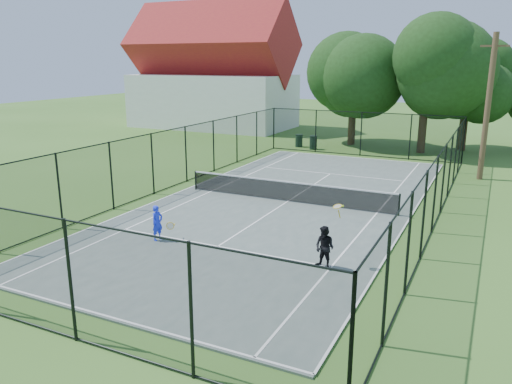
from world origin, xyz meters
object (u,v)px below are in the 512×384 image
at_px(trash_bin_left, 299,141).
at_px(utility_pole, 488,107).
at_px(trash_bin_right, 313,142).
at_px(tennis_net, 288,190).
at_px(player_black, 325,247).
at_px(player_blue, 157,223).

relative_size(trash_bin_left, utility_pole, 0.12).
height_order(trash_bin_right, utility_pole, utility_pole).
height_order(tennis_net, player_black, player_black).
xyz_separation_m(tennis_net, player_black, (3.92, -6.55, 0.17)).
height_order(trash_bin_left, player_blue, player_blue).
distance_m(trash_bin_left, trash_bin_right, 1.46).
distance_m(utility_pole, player_black, 16.33).
xyz_separation_m(utility_pole, player_black, (-3.81, -15.55, -3.20)).
distance_m(trash_bin_right, player_black, 21.95).
relative_size(tennis_net, trash_bin_left, 10.64).
bearing_deg(player_blue, tennis_net, 71.32).
relative_size(trash_bin_left, player_blue, 0.74).
bearing_deg(utility_pole, player_blue, -122.43).
distance_m(trash_bin_right, utility_pole, 13.00).
xyz_separation_m(trash_bin_right, player_black, (7.68, -20.56, 0.24)).
xyz_separation_m(player_blue, player_black, (6.21, 0.21, 0.04)).
bearing_deg(trash_bin_right, player_blue, -85.93).
bearing_deg(trash_bin_right, utility_pole, -23.56).
bearing_deg(player_black, utility_pole, 76.25).
bearing_deg(utility_pole, tennis_net, -130.65).
relative_size(trash_bin_left, player_black, 0.47).
xyz_separation_m(utility_pole, player_blue, (-10.01, -15.76, -3.25)).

